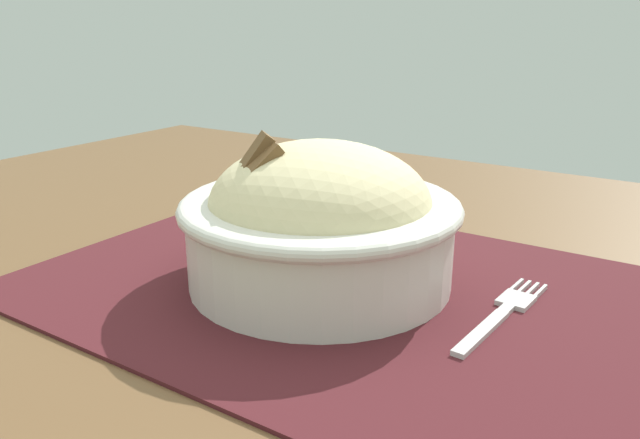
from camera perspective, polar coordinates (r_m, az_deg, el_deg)
The scene contains 4 objects.
table at distance 0.51m, azimuth 1.60°, elevation -11.69°, with size 1.28×0.94×0.70m.
placemat at distance 0.48m, azimuth 2.15°, elevation -6.24°, with size 0.47×0.34×0.00m, color #47191E.
bowl at distance 0.47m, azimuth -0.02°, elevation -0.07°, with size 0.21×0.21×0.12m.
fork at distance 0.45m, azimuth 16.45°, elevation -8.06°, with size 0.02×0.13×0.00m.
Camera 1 is at (0.23, -0.38, 0.90)m, focal length 35.04 mm.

